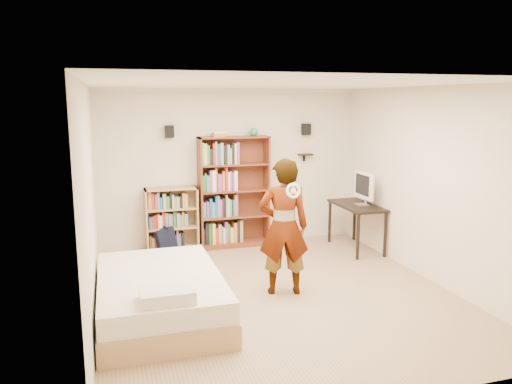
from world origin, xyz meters
TOP-DOWN VIEW (x-y plane):
  - ground at (0.00, 0.00)m, footprint 4.50×5.00m
  - room_shell at (0.00, 0.00)m, footprint 4.52×5.02m
  - crown_molding at (0.00, 0.00)m, footprint 4.50×5.00m
  - speaker_left at (-1.05, 2.40)m, footprint 0.14×0.12m
  - speaker_right at (1.35, 2.40)m, footprint 0.14×0.12m
  - wall_shelf at (1.35, 2.41)m, footprint 0.25×0.16m
  - tall_bookshelf at (0.01, 2.32)m, footprint 1.20×0.35m
  - low_bookshelf at (-1.06, 2.34)m, footprint 0.86×0.32m
  - computer_desk at (1.94, 1.55)m, footprint 0.57×1.14m
  - imac at (2.00, 1.47)m, footprint 0.20×0.57m
  - daybed at (-1.53, -0.22)m, footprint 1.41×2.17m
  - person at (0.10, 0.05)m, footprint 0.73×0.57m
  - wii_wheel at (0.10, -0.28)m, footprint 0.19×0.07m
  - navy_bag at (-1.18, 2.20)m, footprint 0.38×0.30m

SIDE VIEW (x-z plane):
  - ground at x=0.00m, z-range -0.01..0.01m
  - navy_bag at x=-1.18m, z-range 0.00..0.45m
  - daybed at x=-1.53m, z-range 0.00..0.64m
  - computer_desk at x=1.94m, z-range 0.00..0.78m
  - low_bookshelf at x=-1.06m, z-range 0.00..1.08m
  - person at x=0.10m, z-range 0.00..1.79m
  - tall_bookshelf at x=0.01m, z-range 0.00..1.90m
  - imac at x=2.00m, z-range 0.78..1.34m
  - wii_wheel at x=0.10m, z-range 1.33..1.52m
  - wall_shelf at x=1.35m, z-range 1.54..1.56m
  - room_shell at x=0.00m, z-range 0.41..3.12m
  - speaker_left at x=-1.05m, z-range 1.90..2.10m
  - speaker_right at x=1.35m, z-range 1.90..2.10m
  - crown_molding at x=0.00m, z-range 2.64..2.70m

